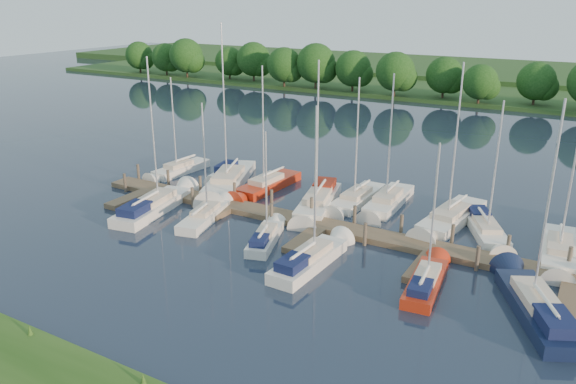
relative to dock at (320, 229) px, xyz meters
The scene contains 22 objects.
ground 7.31m from the dock, 90.00° to the right, with size 260.00×260.00×0.00m, color #17212E.
dock is the anchor object (origin of this frame).
mooring_pilings 1.19m from the dock, 90.00° to the left, with size 38.24×2.84×2.00m.
far_shore 67.69m from the dock, 90.00° to the left, with size 180.00×30.00×0.60m, color #23461A.
distant_hill 92.69m from the dock, 90.00° to the left, with size 220.00×40.00×1.40m, color #315324.
treeline 55.30m from the dock, 94.81° to the left, with size 146.43×9.80×8.25m.
sailboat_n_0 18.42m from the dock, 162.12° to the left, with size 2.14×7.18×9.28m.
motorboat 14.87m from the dock, 152.05° to the left, with size 2.26×5.43×1.52m.
sailboat_n_2 12.46m from the dock, 156.70° to the left, with size 5.96×11.15×14.17m.
sailboat_n_3 9.84m from the dock, 144.63° to the left, with size 2.46×8.48×10.87m.
sailboat_n_4 4.70m from the dock, 119.10° to the left, with size 4.04×9.29×11.80m.
sailboat_n_5 6.48m from the dock, 90.92° to the left, with size 2.11×8.11×10.32m.
sailboat_n_6 7.40m from the dock, 71.60° to the left, with size 2.23×8.38×10.77m.
sailboat_n_7 9.53m from the dock, 38.57° to the left, with size 3.31×9.50×11.93m.
sailboat_n_8 11.43m from the dock, 27.36° to the left, with size 4.56×7.43×9.68m.
sailboat_n_9 15.36m from the dock, 14.55° to the left, with size 2.53×8.26×10.48m.
sailboat_s_0 13.10m from the dock, 168.40° to the right, with size 3.53×9.51×12.00m.
sailboat_s_1 8.56m from the dock, 164.87° to the right, with size 2.87×7.01×8.98m.
sailboat_s_2 4.18m from the dock, 123.40° to the right, with size 2.91×6.03×7.83m.
sailboat_s_3 5.30m from the dock, 69.50° to the right, with size 2.16×7.89×10.19m.
sailboat_s_4 9.70m from the dock, 25.08° to the right, with size 2.14×6.76×8.65m.
sailboat_s_5 15.08m from the dock, 15.68° to the right, with size 5.45×8.75×11.57m.
Camera 1 is at (16.08, -25.13, 15.54)m, focal length 35.00 mm.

